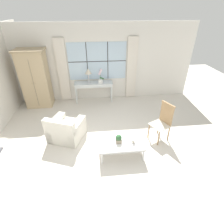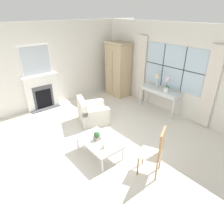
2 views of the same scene
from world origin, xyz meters
name	(u,v)px [view 1 (image 1 of 2)]	position (x,y,z in m)	size (l,w,h in m)	color
ground_plane	(104,149)	(0.00, 0.00, 0.00)	(14.00, 14.00, 0.00)	silver
wall_back_windowed	(98,64)	(0.00, 3.02, 1.39)	(7.20, 0.14, 2.80)	silver
armoire	(36,79)	(-2.20, 2.65, 1.03)	(0.97, 0.65, 2.04)	tan
console_table	(94,85)	(-0.19, 2.73, 0.69)	(1.42, 0.42, 0.77)	silver
table_lamp	(88,72)	(-0.35, 2.73, 1.21)	(0.23, 0.23, 0.56)	silver
potted_orchid	(100,78)	(0.08, 2.68, 0.97)	(0.21, 0.17, 0.53)	white
armchair_upholstered	(66,130)	(-1.01, 0.56, 0.27)	(1.09, 1.07, 0.76)	silver
side_chair_wooden	(163,120)	(1.64, 0.29, 0.60)	(0.59, 0.59, 1.08)	beige
coffee_table	(121,143)	(0.42, -0.23, 0.36)	(1.10, 0.69, 0.40)	silver
potted_plant_small	(119,139)	(0.35, -0.24, 0.51)	(0.15, 0.15, 0.22)	tan
pillar_candle	(133,141)	(0.70, -0.31, 0.45)	(0.09, 0.09, 0.12)	silver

